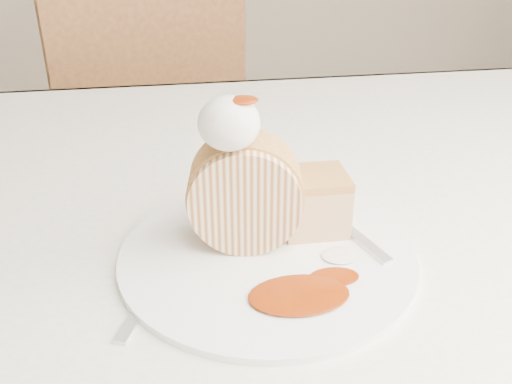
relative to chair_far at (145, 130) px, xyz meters
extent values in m
cube|color=white|center=(0.20, -0.74, 0.19)|extent=(1.40, 0.90, 0.04)
cube|color=white|center=(0.20, -0.30, 0.07)|extent=(1.40, 0.01, 0.28)
cylinder|color=brown|center=(0.82, -0.37, -0.19)|extent=(0.06, 0.06, 0.71)
cube|color=brown|center=(-0.03, 0.09, -0.08)|extent=(0.56, 0.56, 0.04)
cube|color=brown|center=(0.04, -0.11, 0.17)|extent=(0.44, 0.18, 0.47)
cylinder|color=brown|center=(0.09, 0.33, -0.32)|extent=(0.04, 0.04, 0.44)
cylinder|color=brown|center=(-0.27, 0.21, -0.32)|extent=(0.04, 0.04, 0.44)
cylinder|color=brown|center=(0.21, -0.04, -0.32)|extent=(0.04, 0.04, 0.44)
cylinder|color=brown|center=(-0.15, -0.16, -0.32)|extent=(0.04, 0.04, 0.44)
cylinder|color=white|center=(0.16, -0.91, 0.21)|extent=(0.30, 0.30, 0.01)
cylinder|color=beige|center=(0.14, -0.88, 0.27)|extent=(0.12, 0.08, 0.11)
cube|color=tan|center=(0.21, -0.87, 0.24)|extent=(0.07, 0.06, 0.06)
ellipsoid|color=white|center=(0.12, -0.90, 0.35)|extent=(0.06, 0.06, 0.05)
ellipsoid|color=maroon|center=(0.13, -0.90, 0.38)|extent=(0.03, 0.02, 0.01)
cube|color=silver|center=(0.25, -0.89, 0.22)|extent=(0.08, 0.18, 0.00)
cube|color=silver|center=(0.03, -0.96, 0.21)|extent=(0.08, 0.15, 0.00)
camera|label=1|loc=(0.07, -1.39, 0.55)|focal=40.00mm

